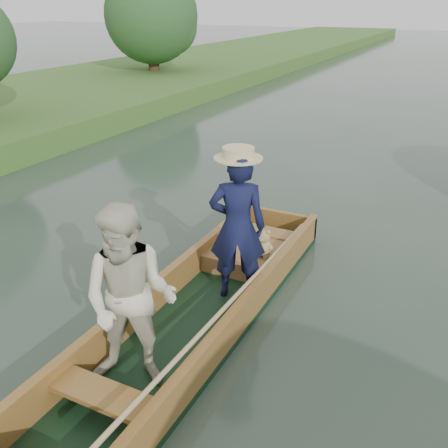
% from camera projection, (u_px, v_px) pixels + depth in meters
% --- Properties ---
extents(ground, '(120.00, 120.00, 0.00)m').
position_uv_depth(ground, '(200.00, 322.00, 5.52)').
color(ground, '#283D30').
rests_on(ground, ground).
extents(trees_far, '(22.91, 14.87, 4.47)m').
position_uv_depth(trees_far, '(418.00, 34.00, 10.31)').
color(trees_far, '#47331E').
rests_on(trees_far, ground).
extents(punt, '(1.12, 5.00, 1.84)m').
position_uv_depth(punt, '(191.00, 282.00, 5.08)').
color(punt, black).
rests_on(punt, ground).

